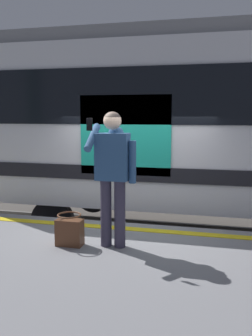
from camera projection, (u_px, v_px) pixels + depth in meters
ground_plane at (130, 276)px, 5.76m from camera, size 24.00×24.00×0.00m
platform at (85, 321)px, 3.74m from camera, size 16.00×4.06×0.87m
safety_line at (125, 228)px, 5.34m from camera, size 15.68×0.16×0.01m
track_rail_near at (143, 247)px, 6.79m from camera, size 20.80×0.08×0.16m
track_rail_far at (156, 225)px, 8.17m from camera, size 20.80×0.08×0.16m
train_carriage at (231, 119)px, 6.77m from camera, size 9.60×2.84×3.80m
passenger at (113, 168)px, 4.50m from camera, size 0.57×0.55×1.69m
handbag at (70, 231)px, 4.64m from camera, size 0.34×0.31×0.41m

